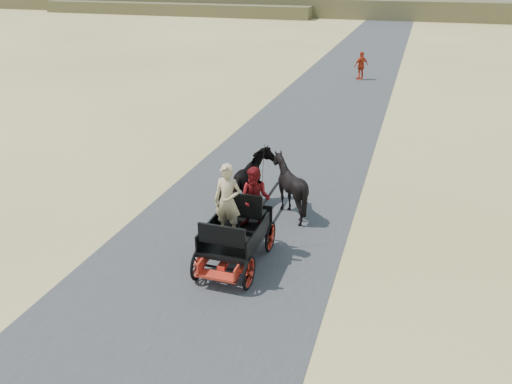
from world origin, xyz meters
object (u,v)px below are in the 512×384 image
(carriage, at_px, (236,250))
(horse_right, at_px, (289,186))
(pedestrian, at_px, (361,66))
(horse_left, at_px, (253,182))

(carriage, height_order, horse_right, horse_right)
(horse_right, distance_m, pedestrian, 19.39)
(horse_right, bearing_deg, horse_left, 0.00)
(carriage, distance_m, horse_right, 3.09)
(pedestrian, bearing_deg, horse_right, 46.71)
(carriage, relative_size, horse_right, 1.41)
(carriage, bearing_deg, pedestrian, 89.37)
(horse_right, relative_size, pedestrian, 0.98)
(horse_left, distance_m, pedestrian, 19.40)
(pedestrian, bearing_deg, horse_left, 43.46)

